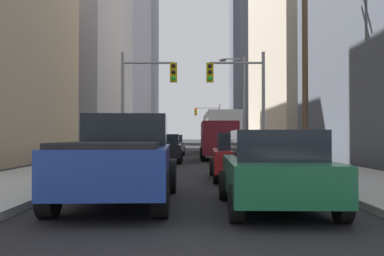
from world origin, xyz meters
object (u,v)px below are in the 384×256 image
at_px(cargo_van_maroon, 218,138).
at_px(sedan_red, 240,156).
at_px(pickup_truck_blue, 121,159).
at_px(sedan_grey, 171,145).
at_px(traffic_signal_near_right, 238,88).
at_px(sedan_green, 274,170).
at_px(traffic_signal_far_right, 208,118).
at_px(traffic_signal_near_left, 145,88).
at_px(sedan_black, 163,148).
at_px(city_bus, 220,130).

bearing_deg(cargo_van_maroon, sedan_red, -89.88).
relative_size(pickup_truck_blue, sedan_red, 1.29).
distance_m(sedan_grey, traffic_signal_near_right, 10.78).
bearing_deg(sedan_grey, sedan_green, -83.03).
bearing_deg(traffic_signal_far_right, pickup_truck_blue, -94.05).
distance_m(sedan_red, traffic_signal_near_left, 11.09).
height_order(cargo_van_maroon, sedan_red, cargo_van_maroon).
relative_size(sedan_red, sedan_black, 1.01).
distance_m(city_bus, sedan_black, 15.59).
relative_size(city_bus, sedan_red, 2.71).
bearing_deg(traffic_signal_far_right, sedan_red, -90.86).
bearing_deg(traffic_signal_near_right, traffic_signal_far_right, 90.31).
height_order(city_bus, sedan_green, city_bus).
xyz_separation_m(city_bus, traffic_signal_near_left, (-4.94, -14.54, 2.08)).
distance_m(cargo_van_maroon, traffic_signal_near_right, 3.83).
height_order(pickup_truck_blue, traffic_signal_near_left, traffic_signal_near_left).
bearing_deg(traffic_signal_near_right, cargo_van_maroon, 111.19).
height_order(cargo_van_maroon, traffic_signal_near_left, traffic_signal_near_left).
bearing_deg(cargo_van_maroon, city_bus, 85.88).
relative_size(cargo_van_maroon, sedan_black, 1.23).
bearing_deg(traffic_signal_near_left, sedan_black, -26.22).
distance_m(sedan_black, sedan_grey, 9.94).
xyz_separation_m(sedan_green, sedan_black, (-3.07, 15.38, 0.00)).
height_order(city_bus, sedan_black, city_bus).
height_order(city_bus, pickup_truck_blue, city_bus).
bearing_deg(pickup_truck_blue, sedan_red, 58.77).
xyz_separation_m(sedan_grey, traffic_signal_far_right, (3.86, 29.78, 3.26)).
xyz_separation_m(sedan_red, sedan_black, (-3.09, 9.29, 0.00)).
bearing_deg(sedan_green, traffic_signal_far_right, 89.21).
bearing_deg(traffic_signal_far_right, sedan_black, -95.51).
xyz_separation_m(city_bus, sedan_green, (-0.86, -30.42, -1.16)).
bearing_deg(city_bus, cargo_van_maroon, -94.12).
distance_m(city_bus, pickup_truck_blue, 29.72).
bearing_deg(cargo_van_maroon, traffic_signal_far_right, 88.81).
relative_size(city_bus, traffic_signal_near_left, 1.92).
height_order(sedan_grey, traffic_signal_near_right, traffic_signal_near_right).
bearing_deg(sedan_black, sedan_green, -78.71).
height_order(sedan_red, sedan_black, same).
distance_m(sedan_red, traffic_signal_near_right, 10.35).
distance_m(cargo_van_maroon, sedan_grey, 7.61).
bearing_deg(traffic_signal_far_right, city_bus, -89.76).
bearing_deg(sedan_grey, traffic_signal_near_left, -95.95).
height_order(city_bus, traffic_signal_far_right, traffic_signal_far_right).
bearing_deg(traffic_signal_near_right, city_bus, 90.42).
xyz_separation_m(sedan_red, traffic_signal_near_left, (-4.10, 9.78, 3.23)).
bearing_deg(sedan_grey, sedan_black, -89.84).
bearing_deg(sedan_green, sedan_grey, 96.97).
xyz_separation_m(cargo_van_maroon, traffic_signal_far_right, (0.76, 36.71, 2.75)).
xyz_separation_m(sedan_red, sedan_grey, (-3.12, 19.23, 0.00)).
relative_size(sedan_grey, traffic_signal_near_right, 0.71).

